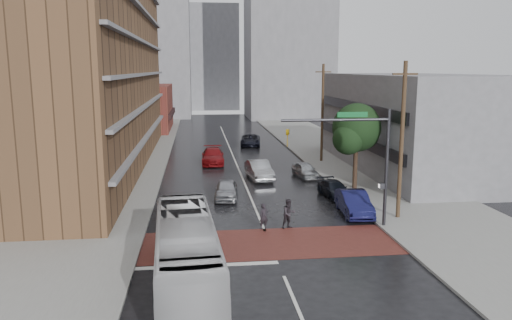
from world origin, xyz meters
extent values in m
plane|color=black|center=(0.00, 0.00, 0.00)|extent=(160.00, 160.00, 0.00)
cube|color=maroon|center=(0.00, 0.50, 0.01)|extent=(14.00, 5.00, 0.02)
cube|color=gray|center=(-11.50, 25.00, 0.07)|extent=(9.00, 90.00, 0.15)
cube|color=gray|center=(11.50, 25.00, 0.07)|extent=(9.00, 90.00, 0.15)
cube|color=brown|center=(-14.00, 24.00, 14.00)|extent=(10.00, 44.00, 28.00)
cube|color=brown|center=(-12.00, 54.00, 3.50)|extent=(8.00, 16.00, 7.00)
cube|color=gray|center=(16.50, 20.00, 4.50)|extent=(11.00, 26.00, 9.00)
cube|color=gray|center=(-14.00, 78.00, 16.00)|extent=(18.00, 16.00, 32.00)
cube|color=gray|center=(14.00, 72.00, 18.00)|extent=(16.00, 14.00, 36.00)
cube|color=gray|center=(0.00, 95.00, 12.00)|extent=(12.00, 10.00, 24.00)
cylinder|color=#332319|center=(8.50, 12.00, 2.00)|extent=(0.36, 0.36, 4.00)
sphere|color=black|center=(8.50, 12.00, 5.00)|extent=(3.80, 3.80, 3.80)
sphere|color=black|center=(7.60, 11.20, 4.20)|extent=(2.40, 2.40, 2.40)
sphere|color=black|center=(9.30, 12.80, 4.40)|extent=(2.60, 2.60, 2.60)
cylinder|color=#2D2D33|center=(7.30, 2.50, 3.60)|extent=(0.20, 0.20, 7.20)
cylinder|color=#2D2D33|center=(4.10, 2.50, 6.60)|extent=(6.40, 0.16, 0.16)
imported|color=gold|center=(1.30, 2.50, 5.60)|extent=(0.20, 0.16, 1.00)
cube|color=#0C5926|center=(5.10, 2.50, 6.90)|extent=(1.80, 0.05, 0.30)
cube|color=#2D2D33|center=(7.05, 2.50, 2.60)|extent=(0.30, 0.30, 0.35)
cylinder|color=#473321|center=(8.80, 4.00, 5.00)|extent=(0.26, 0.26, 10.00)
cube|color=#473321|center=(8.80, 4.00, 9.20)|extent=(1.60, 0.12, 0.12)
cylinder|color=#473321|center=(8.80, 24.00, 5.00)|extent=(0.26, 0.26, 10.00)
cube|color=#473321|center=(8.80, 24.00, 9.20)|extent=(1.60, 0.12, 0.12)
imported|color=#BBBBBD|center=(-4.46, -4.40, 1.54)|extent=(3.23, 11.16, 3.07)
imported|color=black|center=(-0.01, 3.00, 0.79)|extent=(0.67, 0.55, 1.59)
imported|color=#262127|center=(1.52, 3.00, 0.91)|extent=(1.07, 0.96, 1.81)
imported|color=#A3A4AA|center=(-1.83, 10.45, 0.70)|extent=(2.04, 4.27, 1.41)
imported|color=#A5A8AC|center=(1.42, 16.68, 0.82)|extent=(2.20, 5.10, 1.63)
imported|color=maroon|center=(-2.36, 24.47, 0.79)|extent=(2.35, 5.49, 1.58)
imported|color=black|center=(2.71, 35.94, 0.71)|extent=(3.01, 5.37, 1.42)
imported|color=#121340|center=(6.30, 5.30, 0.79)|extent=(1.98, 4.89, 1.58)
imported|color=black|center=(6.30, 10.00, 0.59)|extent=(2.14, 4.26, 1.19)
imported|color=#ACB0B4|center=(5.58, 17.06, 0.66)|extent=(2.08, 4.04, 1.31)
camera|label=1|loc=(-3.86, -25.53, 9.52)|focal=35.00mm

